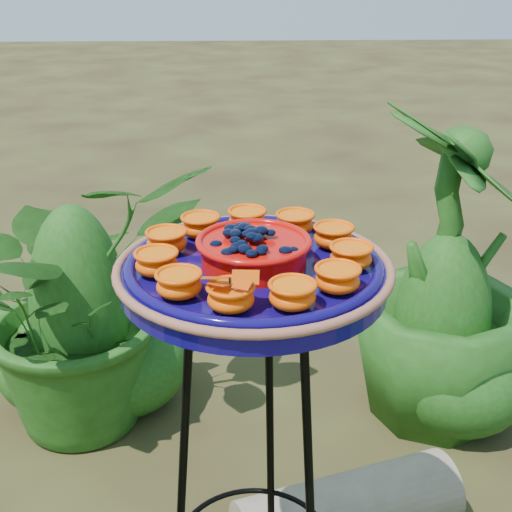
% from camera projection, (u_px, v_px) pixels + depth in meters
% --- Properties ---
extents(tripod_stand, '(0.38, 0.38, 0.84)m').
position_uv_depth(tripod_stand, '(254.00, 453.00, 1.28)').
color(tripod_stand, black).
rests_on(tripod_stand, ground).
extents(feeder_dish, '(0.53, 0.53, 0.10)m').
position_uv_depth(feeder_dish, '(254.00, 266.00, 1.13)').
color(feeder_dish, '#0D0751').
rests_on(feeder_dish, tripod_stand).
extents(driftwood_log, '(0.58, 0.34, 0.18)m').
position_uv_depth(driftwood_log, '(348.00, 511.00, 1.73)').
color(driftwood_log, tan).
rests_on(driftwood_log, ground).
extents(shrub_back_left, '(0.97, 0.95, 0.82)m').
position_uv_depth(shrub_back_left, '(79.00, 296.00, 2.07)').
color(shrub_back_left, '#1C4512').
rests_on(shrub_back_left, ground).
extents(shrub_back_right, '(0.60, 0.60, 0.96)m').
position_uv_depth(shrub_back_right, '(447.00, 272.00, 2.06)').
color(shrub_back_right, '#1C4512').
rests_on(shrub_back_right, ground).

